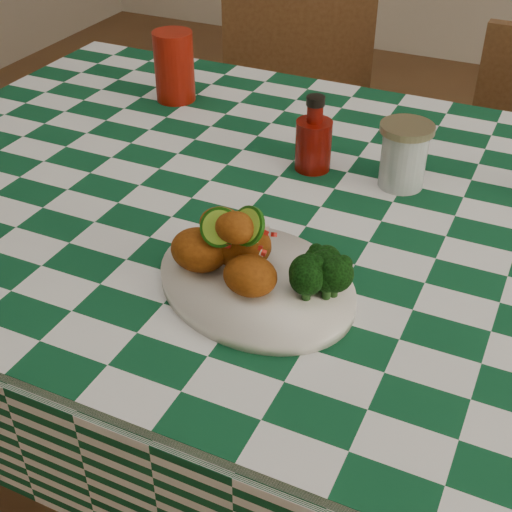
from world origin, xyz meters
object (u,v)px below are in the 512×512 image
at_px(dining_table, 310,379).
at_px(wooden_chair_left, 296,155).
at_px(plate, 256,283).
at_px(red_tumbler, 174,66).
at_px(mason_jar, 404,156).
at_px(fried_chicken_pile, 239,244).
at_px(ketchup_bottle, 314,133).

bearing_deg(dining_table, wooden_chair_left, 114.68).
xyz_separation_m(plate, wooden_chair_left, (-0.33, 0.98, -0.33)).
distance_m(plate, wooden_chair_left, 1.08).
bearing_deg(red_tumbler, plate, -50.41).
xyz_separation_m(dining_table, plate, (-0.00, -0.24, 0.40)).
bearing_deg(mason_jar, red_tumbler, 163.49).
bearing_deg(plate, red_tumbler, 129.59).
bearing_deg(mason_jar, wooden_chair_left, 125.51).
relative_size(plate, red_tumbler, 2.09).
xyz_separation_m(red_tumbler, mason_jar, (0.54, -0.16, -0.02)).
bearing_deg(dining_table, fried_chicken_pile, -96.74).
bearing_deg(red_tumbler, dining_table, -32.92).
distance_m(dining_table, ketchup_bottle, 0.48).
bearing_deg(mason_jar, plate, -105.41).
height_order(dining_table, fried_chicken_pile, fried_chicken_pile).
xyz_separation_m(plate, mason_jar, (0.10, 0.37, 0.05)).
bearing_deg(fried_chicken_pile, red_tumbler, 127.95).
bearing_deg(plate, mason_jar, 74.59).
height_order(ketchup_bottle, wooden_chair_left, wooden_chair_left).
bearing_deg(wooden_chair_left, ketchup_bottle, -88.93).
xyz_separation_m(fried_chicken_pile, ketchup_bottle, (-0.03, 0.36, 0.00)).
distance_m(dining_table, red_tumbler, 0.70).
bearing_deg(fried_chicken_pile, dining_table, 83.26).
bearing_deg(ketchup_bottle, dining_table, -62.52).
bearing_deg(red_tumbler, fried_chicken_pile, -52.05).
height_order(fried_chicken_pile, wooden_chair_left, wooden_chair_left).
distance_m(mason_jar, wooden_chair_left, 0.84).
relative_size(ketchup_bottle, mason_jar, 1.21).
height_order(fried_chicken_pile, red_tumbler, red_tumbler).
bearing_deg(fried_chicken_pile, plate, 0.00).
xyz_separation_m(plate, red_tumbler, (-0.43, 0.53, 0.06)).
bearing_deg(red_tumbler, ketchup_bottle, -23.76).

